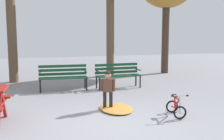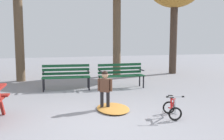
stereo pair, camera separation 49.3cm
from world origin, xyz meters
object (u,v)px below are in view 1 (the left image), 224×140
(park_bench_far_left, at_px, (63,75))
(kids_bicycle, at_px, (176,107))
(park_bench_left, at_px, (118,73))
(child_standing, at_px, (108,87))

(park_bench_far_left, bearing_deg, kids_bicycle, -61.73)
(park_bench_left, distance_m, child_standing, 2.82)
(park_bench_far_left, distance_m, park_bench_left, 1.90)
(child_standing, height_order, kids_bicycle, child_standing)
(park_bench_left, bearing_deg, kids_bicycle, -88.11)
(park_bench_left, bearing_deg, park_bench_far_left, 174.92)
(kids_bicycle, bearing_deg, park_bench_far_left, 118.27)
(park_bench_far_left, xyz_separation_m, park_bench_left, (1.89, -0.17, 0.00))
(park_bench_far_left, distance_m, child_standing, 2.81)
(park_bench_far_left, xyz_separation_m, kids_bicycle, (2.01, -3.74, -0.31))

